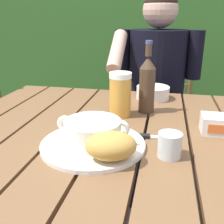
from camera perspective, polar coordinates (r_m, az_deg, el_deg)
name	(u,v)px	position (r m, az deg, el deg)	size (l,w,h in m)	color
dining_table	(124,154)	(0.90, 2.63, -9.06)	(1.21, 0.93, 0.73)	brown
hedge_backdrop	(150,23)	(2.68, 8.25, 18.54)	(3.82, 0.98, 2.33)	#2E5922
chair_near_diner	(155,112)	(1.79, 9.34, -0.04)	(0.48, 0.45, 0.95)	brown
person_eating	(155,83)	(1.53, 9.38, 6.15)	(0.48, 0.47, 1.22)	black
serving_plate	(93,144)	(0.75, -4.11, -6.96)	(0.30, 0.30, 0.01)	white
soup_bowl	(93,131)	(0.74, -4.19, -4.13)	(0.21, 0.16, 0.07)	white
bread_roll	(110,146)	(0.65, -0.42, -7.30)	(0.15, 0.13, 0.07)	gold
beer_glass	(120,94)	(0.96, 1.79, 3.84)	(0.08, 0.08, 0.16)	gold
beer_bottle	(147,84)	(1.00, 7.63, 6.13)	(0.06, 0.06, 0.27)	#463122
water_glass_small	(170,145)	(0.70, 12.39, -7.00)	(0.06, 0.06, 0.07)	silver
butter_tub	(218,124)	(0.89, 22.06, -2.52)	(0.10, 0.08, 0.06)	white
table_knife	(149,137)	(0.81, 8.01, -5.30)	(0.15, 0.04, 0.01)	silver
diner_bowl	(153,92)	(1.19, 8.83, 4.20)	(0.15, 0.15, 0.05)	white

